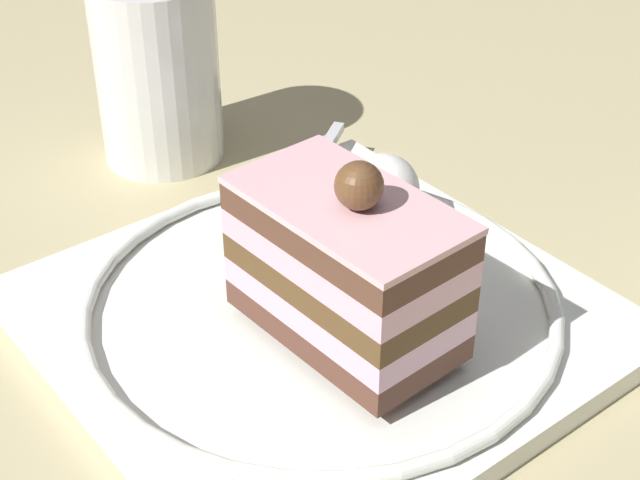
% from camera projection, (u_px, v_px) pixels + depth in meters
% --- Properties ---
extents(ground_plane, '(2.40, 2.40, 0.00)m').
position_uv_depth(ground_plane, '(299.00, 303.00, 0.46)').
color(ground_plane, tan).
extents(dessert_plate, '(0.25, 0.25, 0.02)m').
position_uv_depth(dessert_plate, '(320.00, 313.00, 0.44)').
color(dessert_plate, white).
rests_on(dessert_plate, ground_plane).
extents(cake_slice, '(0.06, 0.10, 0.08)m').
position_uv_depth(cake_slice, '(347.00, 266.00, 0.40)').
color(cake_slice, brown).
rests_on(cake_slice, dessert_plate).
extents(whipped_cream_dollop, '(0.04, 0.04, 0.04)m').
position_uv_depth(whipped_cream_dollop, '(389.00, 193.00, 0.47)').
color(whipped_cream_dollop, white).
rests_on(whipped_cream_dollop, dessert_plate).
extents(fork, '(0.11, 0.06, 0.00)m').
position_uv_depth(fork, '(305.00, 181.00, 0.51)').
color(fork, silver).
rests_on(fork, dessert_plate).
extents(drink_glass_near, '(0.07, 0.07, 0.11)m').
position_uv_depth(drink_glass_near, '(158.00, 77.00, 0.55)').
color(drink_glass_near, white).
rests_on(drink_glass_near, ground_plane).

